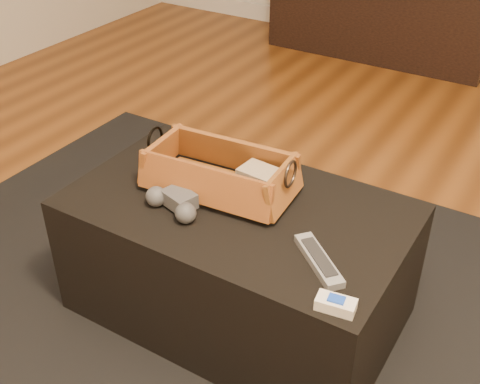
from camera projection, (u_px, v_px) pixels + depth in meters
The scene contains 11 objects.
floor at pixel (257, 315), 1.99m from camera, with size 5.00×5.50×0.01m, color brown.
baseboard at pixel (468, 50), 3.90m from camera, with size 5.00×0.04×0.12m, color white.
media_cabinet at pixel (383, 12), 3.86m from camera, with size 1.41×0.45×0.55m, color black.
area_rug at pixel (230, 318), 1.97m from camera, with size 2.60×2.00×0.01m, color black.
ottoman at pixel (238, 259), 1.88m from camera, with size 1.00×0.60×0.42m, color black.
tv_remote at pixel (211, 183), 1.81m from camera, with size 0.24×0.05×0.03m, color black.
cloth_bundle at pixel (261, 180), 1.78m from camera, with size 0.13×0.09×0.07m, color tan.
wicker_basket at pixel (220, 175), 1.80m from camera, with size 0.47×0.27×0.16m.
game_controller at pixel (174, 202), 1.72m from camera, with size 0.19×0.13×0.06m.
silver_remote at pixel (319, 260), 1.54m from camera, with size 0.19×0.17×0.02m.
cream_gadget at pixel (336, 304), 1.40m from camera, with size 0.10×0.06×0.03m.
Camera 1 is at (0.71, -1.26, 1.43)m, focal length 45.00 mm.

